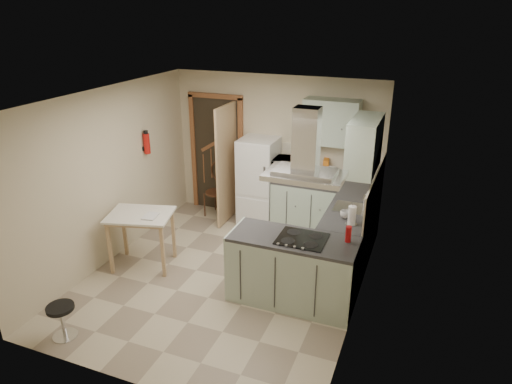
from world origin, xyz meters
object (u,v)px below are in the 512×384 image
at_px(fridge, 259,182).
at_px(stool, 63,321).
at_px(drop_leaf_table, 143,240).
at_px(peninsula, 293,270).
at_px(microwave, 291,168).
at_px(bentwood_chair, 216,192).
at_px(extractor_hood, 305,175).

distance_m(fridge, stool, 3.76).
height_order(drop_leaf_table, stool, drop_leaf_table).
relative_size(peninsula, stool, 3.76).
bearing_deg(microwave, bentwood_chair, 171.15).
bearing_deg(fridge, peninsula, -58.26).
bearing_deg(stool, bentwood_chair, 86.94).
distance_m(extractor_hood, drop_leaf_table, 2.70).
xyz_separation_m(peninsula, drop_leaf_table, (-2.25, 0.05, -0.04)).
height_order(bentwood_chair, microwave, microwave).
bearing_deg(extractor_hood, microwave, 110.86).
bearing_deg(microwave, fridge, 170.85).
bearing_deg(bentwood_chair, drop_leaf_table, -85.85).
height_order(peninsula, microwave, microwave).
distance_m(extractor_hood, stool, 3.20).
height_order(drop_leaf_table, bentwood_chair, bentwood_chair).
bearing_deg(bentwood_chair, stool, -82.06).
distance_m(extractor_hood, bentwood_chair, 3.17).
relative_size(peninsula, drop_leaf_table, 1.78).
distance_m(fridge, drop_leaf_table, 2.22).
distance_m(fridge, microwave, 0.65).
height_order(peninsula, bentwood_chair, peninsula).
xyz_separation_m(stool, microwave, (1.56, 3.59, 0.86)).
bearing_deg(drop_leaf_table, extractor_hood, -16.24).
relative_size(drop_leaf_table, stool, 2.12).
xyz_separation_m(bentwood_chair, stool, (-0.19, -3.58, -0.23)).
height_order(extractor_hood, drop_leaf_table, extractor_hood).
bearing_deg(fridge, drop_leaf_table, -118.02).
bearing_deg(peninsula, stool, -144.00).
height_order(extractor_hood, bentwood_chair, extractor_hood).
bearing_deg(extractor_hood, fridge, 123.79).
distance_m(fridge, peninsula, 2.35).
bearing_deg(bentwood_chair, fridge, 11.44).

